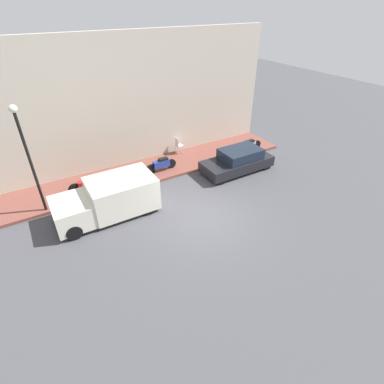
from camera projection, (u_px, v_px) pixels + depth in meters
name	position (u px, v px, depth m)	size (l,w,h in m)	color
ground_plane	(203.00, 219.00, 13.37)	(60.00, 60.00, 0.00)	#47474C
sidewalk	(154.00, 169.00, 17.06)	(2.72, 16.28, 0.15)	brown
building_facade	(138.00, 102.00, 16.27)	(0.30, 16.28, 7.03)	beige
parked_car	(238.00, 161.00, 16.76)	(1.73, 4.06, 1.29)	black
delivery_van	(108.00, 199.00, 13.19)	(2.01, 4.44, 1.66)	silver
motorcycle_black	(133.00, 173.00, 15.59)	(0.30, 2.15, 0.85)	black
motorcycle_blue	(161.00, 164.00, 16.55)	(0.30, 1.77, 0.74)	navy
scooter_silver	(247.00, 146.00, 18.62)	(0.30, 2.13, 0.71)	#B7B7BF
motorcycle_red	(90.00, 183.00, 14.80)	(0.30, 2.10, 0.76)	#B21E1E
streetlamp	(26.00, 148.00, 12.04)	(0.31, 0.31, 4.82)	black
cafe_chair	(178.00, 145.00, 18.34)	(0.40, 0.40, 0.99)	silver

